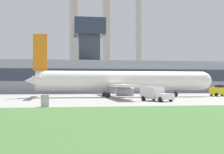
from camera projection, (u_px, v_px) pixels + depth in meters
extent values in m
plane|color=#999691|center=(121.00, 98.00, 51.51)|extent=(400.00, 400.00, 0.00)
cube|color=#8C939E|center=(98.00, 77.00, 83.70)|extent=(71.40, 14.64, 8.22)
cube|color=#2D3847|center=(102.00, 75.00, 76.44)|extent=(69.98, 0.16, 2.96)
cube|color=#383D47|center=(89.00, 64.00, 83.36)|extent=(5.39, 5.39, 15.22)
cube|color=#283342|center=(89.00, 28.00, 83.55)|extent=(8.09, 8.09, 4.31)
cylinder|color=#B2A899|center=(74.00, 35.00, 109.14)|extent=(3.28, 3.28, 38.89)
cylinder|color=#B2A899|center=(107.00, 38.00, 113.79)|extent=(3.09, 3.09, 37.98)
cylinder|color=#B2A899|center=(139.00, 37.00, 113.71)|extent=(2.28, 2.28, 39.00)
cylinder|color=white|center=(123.00, 81.00, 56.47)|extent=(30.81, 3.45, 3.45)
sphere|color=white|center=(203.00, 81.00, 58.93)|extent=(3.28, 3.28, 3.28)
cone|color=white|center=(36.00, 80.00, 54.01)|extent=(3.79, 3.28, 3.28)
cube|color=orange|center=(40.00, 52.00, 54.22)|extent=(2.41, 0.24, 6.39)
cube|color=white|center=(38.00, 77.00, 50.15)|extent=(1.11, 8.05, 0.20)
cube|color=white|center=(41.00, 78.00, 58.10)|extent=(1.11, 8.05, 0.20)
cube|color=white|center=(122.00, 86.00, 48.91)|extent=(2.47, 13.41, 0.36)
cube|color=white|center=(108.00, 85.00, 63.50)|extent=(2.47, 13.41, 0.36)
cylinder|color=gray|center=(125.00, 91.00, 48.58)|extent=(2.65, 1.50, 1.50)
cylinder|color=gray|center=(110.00, 89.00, 63.89)|extent=(2.65, 1.50, 1.50)
cylinder|color=#59595B|center=(176.00, 90.00, 58.03)|extent=(0.20, 0.20, 1.69)
sphere|color=black|center=(176.00, 94.00, 58.02)|extent=(0.89, 0.89, 0.89)
cylinder|color=#59595B|center=(108.00, 90.00, 53.65)|extent=(0.20, 0.20, 1.69)
sphere|color=black|center=(108.00, 95.00, 53.63)|extent=(0.89, 0.89, 0.89)
cylinder|color=#59595B|center=(104.00, 90.00, 58.24)|extent=(0.20, 0.20, 1.69)
sphere|color=black|center=(104.00, 94.00, 58.22)|extent=(0.89, 0.89, 0.89)
cube|color=yellow|center=(219.00, 91.00, 60.22)|extent=(3.37, 1.96, 1.38)
cube|color=black|center=(219.00, 86.00, 60.24)|extent=(1.21, 1.32, 0.50)
sphere|color=black|center=(222.00, 94.00, 61.28)|extent=(0.70, 0.70, 0.70)
sphere|color=black|center=(216.00, 95.00, 59.13)|extent=(0.70, 0.70, 0.70)
sphere|color=black|center=(211.00, 94.00, 60.81)|extent=(0.70, 0.70, 0.70)
cube|color=white|center=(165.00, 97.00, 42.41)|extent=(2.61, 2.44, 0.79)
cube|color=silver|center=(152.00, 93.00, 44.49)|extent=(3.14, 3.53, 1.69)
sphere|color=black|center=(160.00, 99.00, 41.73)|extent=(0.70, 0.70, 0.70)
sphere|color=black|center=(171.00, 99.00, 42.87)|extent=(0.70, 0.70, 0.70)
sphere|color=black|center=(144.00, 98.00, 44.50)|extent=(0.70, 0.70, 0.70)
sphere|color=black|center=(154.00, 98.00, 45.64)|extent=(0.70, 0.70, 0.70)
cube|color=#B2B7B2|center=(45.00, 101.00, 33.43)|extent=(0.84, 0.61, 1.29)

